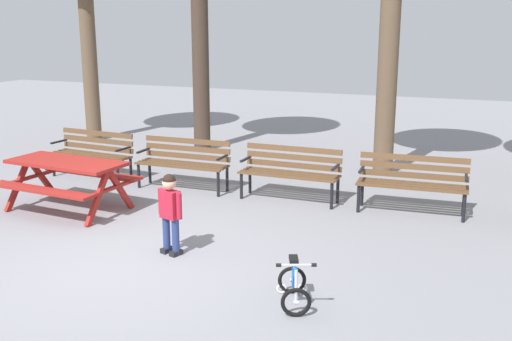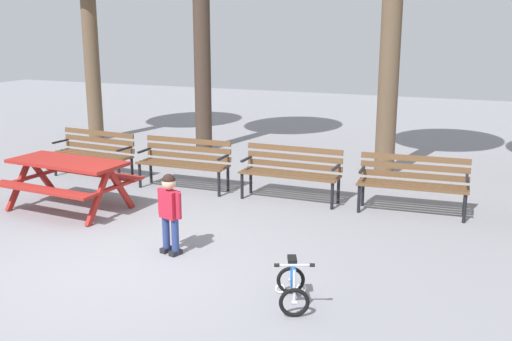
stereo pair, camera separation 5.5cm
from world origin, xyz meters
The scene contains 8 objects.
ground centered at (0.00, 0.00, 0.00)m, with size 36.00×36.00×0.00m, color gray.
picnic_table centered at (-1.90, 1.57, 0.59)m, with size 1.89×1.47×0.79m.
park_bench_far_left centered at (-2.76, 3.34, 0.51)m, with size 1.63×0.58×0.85m.
park_bench_left centered at (-0.87, 3.31, 0.51)m, with size 1.61×0.48×0.85m.
park_bench_right centered at (1.04, 3.35, 0.51)m, with size 1.60×0.46×0.85m.
park_bench_far_right centered at (2.93, 3.40, 0.51)m, with size 1.63×0.56×0.85m.
child_standing centered at (0.43, 0.58, 0.59)m, with size 0.37×0.23×1.02m.
kids_bicycle centered at (2.27, -0.16, 0.20)m, with size 0.53×0.63×0.54m.
Camera 1 is at (4.03, -5.52, 2.79)m, focal length 42.41 mm.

